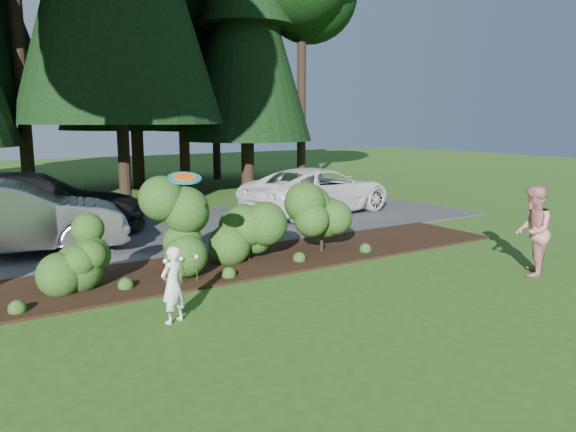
# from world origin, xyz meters

# --- Properties ---
(ground) EXTENTS (80.00, 80.00, 0.00)m
(ground) POSITION_xyz_m (0.00, 0.00, 0.00)
(ground) COLOR #305117
(ground) RESTS_ON ground
(mulch_bed) EXTENTS (16.00, 2.50, 0.05)m
(mulch_bed) POSITION_xyz_m (0.00, 3.25, 0.03)
(mulch_bed) COLOR black
(mulch_bed) RESTS_ON ground
(driveway) EXTENTS (22.00, 6.00, 0.03)m
(driveway) POSITION_xyz_m (0.00, 7.50, 0.01)
(driveway) COLOR #38383A
(driveway) RESTS_ON ground
(shrub_row) EXTENTS (6.53, 1.60, 1.61)m
(shrub_row) POSITION_xyz_m (0.77, 3.14, 0.81)
(shrub_row) COLOR #1C4716
(shrub_row) RESTS_ON ground
(lily_cluster) EXTENTS (0.69, 0.09, 0.57)m
(lily_cluster) POSITION_xyz_m (-0.30, 2.40, 0.50)
(lily_cluster) COLOR #1C4716
(lily_cluster) RESTS_ON ground
(car_silver_wagon) EXTENTS (5.32, 2.58, 1.68)m
(car_silver_wagon) POSITION_xyz_m (-2.68, 6.64, 0.87)
(car_silver_wagon) COLOR silver
(car_silver_wagon) RESTS_ON driveway
(car_white_suv) EXTENTS (5.65, 3.34, 1.47)m
(car_white_suv) POSITION_xyz_m (6.54, 7.55, 0.77)
(car_white_suv) COLOR white
(car_white_suv) RESTS_ON driveway
(car_dark_suv) EXTENTS (6.03, 3.53, 1.64)m
(car_dark_suv) POSITION_xyz_m (-1.76, 8.85, 0.85)
(car_dark_suv) COLOR black
(car_dark_suv) RESTS_ON driveway
(child) EXTENTS (0.50, 0.43, 1.17)m
(child) POSITION_xyz_m (-1.12, 0.73, 0.59)
(child) COLOR white
(child) RESTS_ON ground
(adult) EXTENTS (1.08, 1.02, 1.76)m
(adult) POSITION_xyz_m (5.78, -0.61, 0.88)
(adult) COLOR #B2171C
(adult) RESTS_ON ground
(frisbee) EXTENTS (0.53, 0.51, 0.18)m
(frisbee) POSITION_xyz_m (-0.73, 1.09, 2.14)
(frisbee) COLOR #19728C
(frisbee) RESTS_ON ground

